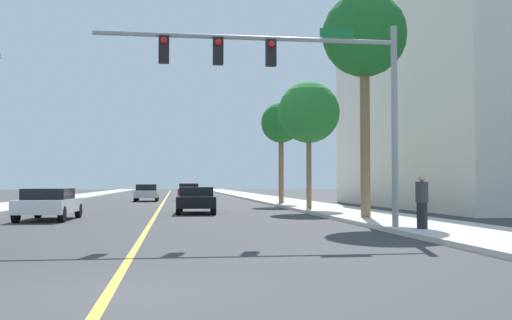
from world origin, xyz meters
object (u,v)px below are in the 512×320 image
Objects in this scene: palm_near at (364,37)px; palm_far at (281,124)px; car_silver at (147,192)px; pedestrian at (422,202)px; car_white at (49,203)px; car_black at (196,200)px; car_red at (189,191)px; traffic_signal_mast at (298,76)px; palm_mid at (309,113)px.

palm_near is 17.30m from palm_far.
pedestrian is at bearing -73.53° from car_silver.
car_white is 7.84m from car_black.
palm_near reaches higher than car_red.
traffic_signal_mast is 22.47m from palm_far.
traffic_signal_mast is 14.03m from palm_mid.
palm_near reaches higher than traffic_signal_mast.
car_red reaches higher than car_silver.
palm_far is at bearing 91.12° from palm_near.
palm_near is at bearing 52.30° from traffic_signal_mast.
car_white is (-8.97, 7.40, -4.19)m from traffic_signal_mast.
traffic_signal_mast is at bearing -104.46° from palm_mid.
palm_far is at bearing -46.73° from car_silver.
palm_far is at bearing 86.53° from pedestrian.
car_black is at bearing 38.90° from car_white.
traffic_signal_mast is 2.18× the size of car_white.
palm_far is at bearing 89.93° from palm_mid.
car_black is 2.79× the size of pedestrian.
pedestrian is (0.15, -14.50, -4.44)m from palm_mid.
car_red is 2.43× the size of pedestrian.
palm_far is 14.97m from car_silver.
palm_far is 12.83m from car_black.
palm_far reaches higher than car_black.
car_red is (-6.40, 30.32, -6.73)m from palm_near.
pedestrian reaches higher than car_black.
palm_near is at bearing -44.92° from car_black.
car_white is (-2.80, -25.10, -0.05)m from car_silver.
car_red is at bearing 95.89° from pedestrian.
car_black is (-2.71, 12.11, -4.20)m from traffic_signal_mast.
car_silver is 1.10× the size of car_red.
car_white is at bearing -96.28° from car_silver.
car_white is at bearing -153.66° from palm_mid.
palm_near is 1.31× the size of palm_mid.
car_white is (-12.82, 2.42, -6.80)m from palm_near.
palm_near reaches higher than pedestrian.
palm_far is (0.01, 8.60, 0.24)m from palm_mid.
palm_mid is 14.69m from car_white.
pedestrian is (9.82, -33.42, 0.22)m from car_silver.
palm_mid reaches higher than car_red.
palm_near is 2.30× the size of car_red.
palm_near is 14.71m from car_white.
car_silver is at bearing 85.61° from car_white.
pedestrian is (3.66, -0.92, -3.93)m from traffic_signal_mast.
car_silver is 34.84m from pedestrian.
traffic_signal_mast reaches higher than pedestrian.
pedestrian is at bearing -14.17° from traffic_signal_mast.
palm_near is at bearing -69.90° from car_silver.
car_silver is at bearing 102.55° from pedestrian.
car_black is (6.27, 4.71, -0.01)m from car_white.
palm_near reaches higher than car_white.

